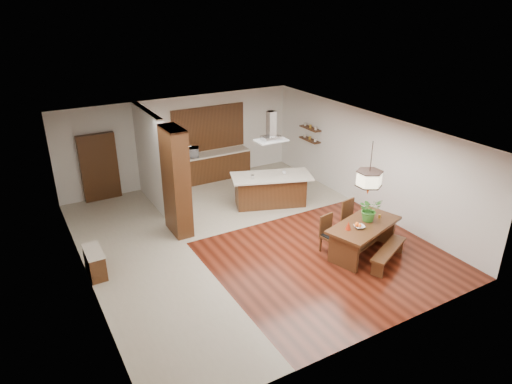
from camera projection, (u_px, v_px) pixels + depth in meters
room_shell at (245, 164)px, 11.23m from camera, size 9.00×9.04×2.92m
tile_hallway at (145, 266)px, 10.81m from camera, size 2.50×9.00×0.01m
tile_kitchen at (243, 194)px, 14.62m from camera, size 5.50×4.00×0.01m
soffit_band at (245, 132)px, 10.90m from camera, size 8.00×9.00×0.02m
partition_pier at (176, 182)px, 11.80m from camera, size 0.45×1.00×2.90m
partition_stub at (151, 158)px, 13.47m from camera, size 0.18×2.40×2.90m
hallway_console at (95, 263)px, 10.36m from camera, size 0.37×0.88×0.63m
hallway_doorway at (99, 167)px, 13.91m from camera, size 1.10×0.20×2.10m
rear_counter at (213, 166)px, 15.66m from camera, size 2.60×0.62×0.95m
kitchen_window at (208, 128)px, 15.36m from camera, size 2.60×0.08×1.50m
shelf_lower at (310, 140)px, 15.33m from camera, size 0.26×0.90×0.04m
shelf_upper at (310, 128)px, 15.17m from camera, size 0.26×0.90×0.04m
dining_table at (363, 232)px, 11.11m from camera, size 2.16×1.51×0.82m
dining_bench at (388, 256)px, 10.82m from camera, size 1.49×0.92×0.42m
dining_chair_left at (331, 235)px, 11.20m from camera, size 0.49×0.49×0.97m
dining_chair_right at (353, 220)px, 11.84m from camera, size 0.53×0.53×1.04m
pendant_lantern at (370, 169)px, 10.45m from camera, size 0.64×0.64×1.31m
foliage_plant at (369, 209)px, 11.07m from camera, size 0.62×0.56×0.60m
fruit_bowl at (359, 227)px, 10.82m from camera, size 0.31×0.31×0.06m
napkin_cone at (348, 226)px, 10.72m from camera, size 0.13×0.13×0.21m
gold_ornament at (380, 216)px, 11.30m from camera, size 0.08×0.08×0.09m
kitchen_island at (270, 190)px, 13.72m from camera, size 2.57×1.77×0.98m
range_hood at (271, 126)px, 12.93m from camera, size 0.90×0.55×0.87m
island_cup at (284, 173)px, 13.58m from camera, size 0.14×0.14×0.10m
microwave at (190, 152)px, 15.05m from camera, size 0.67×0.57×0.31m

